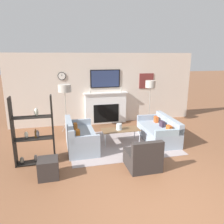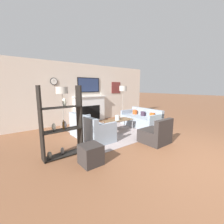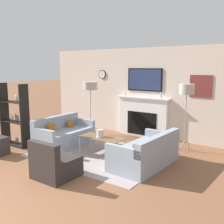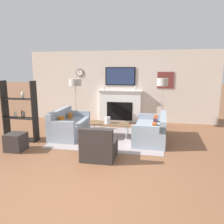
{
  "view_description": "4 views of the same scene",
  "coord_description": "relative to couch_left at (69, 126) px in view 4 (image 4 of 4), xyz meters",
  "views": [
    {
      "loc": [
        -1.76,
        -3.06,
        2.61
      ],
      "look_at": [
        -0.19,
        3.27,
        0.91
      ],
      "focal_mm": 35.0,
      "sensor_mm": 36.0,
      "label": 1
    },
    {
      "loc": [
        -3.6,
        -1.21,
        1.66
      ],
      "look_at": [
        -0.12,
        3.18,
        0.72
      ],
      "focal_mm": 24.0,
      "sensor_mm": 36.0,
      "label": 2
    },
    {
      "loc": [
        3.75,
        -1.97,
        2.12
      ],
      "look_at": [
        0.13,
        3.2,
        1.04
      ],
      "focal_mm": 42.0,
      "sensor_mm": 36.0,
      "label": 3
    },
    {
      "loc": [
        1.23,
        -3.21,
        1.98
      ],
      "look_at": [
        0.04,
        3.18,
        0.73
      ],
      "focal_mm": 35.0,
      "sensor_mm": 36.0,
      "label": 4
    }
  ],
  "objects": [
    {
      "name": "couch_right",
      "position": [
        2.49,
        -0.0,
        -0.02
      ],
      "size": [
        0.93,
        1.71,
        0.74
      ],
      "color": "#8E9BA8",
      "rests_on": "ground_plane"
    },
    {
      "name": "area_rug",
      "position": [
        1.24,
        0.0,
        -0.29
      ],
      "size": [
        3.11,
        2.38,
        0.01
      ],
      "color": "gray",
      "rests_on": "ground_plane"
    },
    {
      "name": "floor_lamp_left",
      "position": [
        -0.31,
        1.52,
        1.22
      ],
      "size": [
        0.44,
        0.44,
        1.67
      ],
      "color": "#9E998E",
      "rests_on": "ground_plane"
    },
    {
      "name": "hurricane_candle",
      "position": [
        1.19,
        0.06,
        0.22
      ],
      "size": [
        0.19,
        0.19,
        0.18
      ],
      "color": "silver",
      "rests_on": "coffee_table"
    },
    {
      "name": "ottoman",
      "position": [
        -0.83,
        -1.44,
        -0.08
      ],
      "size": [
        0.44,
        0.44,
        0.44
      ],
      "color": "#302A28",
      "rests_on": "ground_plane"
    },
    {
      "name": "armchair",
      "position": [
        1.33,
        -1.55,
        -0.04
      ],
      "size": [
        0.73,
        0.75,
        0.76
      ],
      "color": "#302A28",
      "rests_on": "ground_plane"
    },
    {
      "name": "coffee_table",
      "position": [
        1.25,
        0.07,
        0.11
      ],
      "size": [
        1.14,
        0.52,
        0.44
      ],
      "color": "brown",
      "rests_on": "ground_plane"
    },
    {
      "name": "ground_plane",
      "position": [
        1.24,
        -2.89,
        -0.29
      ],
      "size": [
        60.0,
        60.0,
        0.0
      ],
      "primitive_type": "plane",
      "color": "brown"
    },
    {
      "name": "floor_lamp_right",
      "position": [
        2.8,
        1.52,
        1.26
      ],
      "size": [
        0.37,
        0.37,
        1.72
      ],
      "color": "#9E998E",
      "rests_on": "ground_plane"
    },
    {
      "name": "fireplace_wall",
      "position": [
        1.25,
        2.25,
        0.93
      ],
      "size": [
        7.25,
        0.28,
        2.7
      ],
      "color": "beige",
      "rests_on": "ground_plane"
    },
    {
      "name": "shelf_unit",
      "position": [
        -1.17,
        -0.68,
        0.47
      ],
      "size": [
        0.95,
        0.28,
        1.7
      ],
      "color": "black",
      "rests_on": "ground_plane"
    },
    {
      "name": "couch_left",
      "position": [
        0.0,
        0.0,
        0.0
      ],
      "size": [
        0.82,
        1.62,
        0.8
      ],
      "color": "#8E9BA8",
      "rests_on": "ground_plane"
    }
  ]
}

